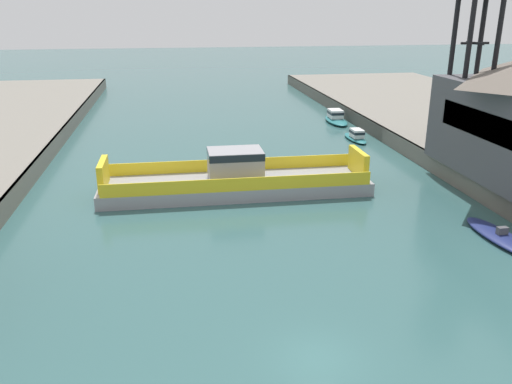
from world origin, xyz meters
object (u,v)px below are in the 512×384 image
crane_tower (481,1)px  moored_boat_mid_left (501,237)px  moored_boat_near_right (356,136)px  moored_boat_near_left (336,118)px  chain_ferry (236,180)px

crane_tower → moored_boat_mid_left: bearing=-108.8°
moored_boat_near_right → moored_boat_near_left: bearing=85.7°
chain_ferry → crane_tower: (21.77, 1.82, 14.55)m
moored_boat_near_right → crane_tower: crane_tower is taller
moored_boat_near_right → crane_tower: 21.60m
moored_boat_near_left → chain_ferry: bearing=-123.0°
chain_ferry → moored_boat_near_left: bearing=57.0°
moored_boat_mid_left → crane_tower: (5.00, 14.64, 15.42)m
moored_boat_mid_left → crane_tower: crane_tower is taller
moored_boat_near_right → moored_boat_mid_left: bearing=-89.8°
chain_ferry → crane_tower: size_ratio=1.31×
chain_ferry → moored_boat_mid_left: 21.13m
crane_tower → chain_ferry: bearing=-175.2°
chain_ferry → moored_boat_near_right: (16.65, 16.35, -0.60)m
moored_boat_mid_left → moored_boat_near_right: bearing=90.2°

